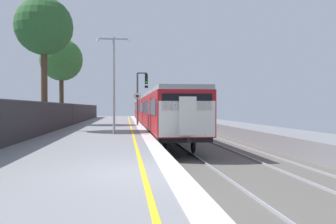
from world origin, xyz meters
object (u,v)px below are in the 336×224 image
platform_lamp_mid (114,77)px  background_tree_centre (62,61)px  background_tree_left (42,28)px  signal_gantry (140,92)px  speed_limit_sign (137,105)px  commuter_train_at_platform (153,110)px

platform_lamp_mid → background_tree_centre: bearing=112.6°
background_tree_left → signal_gantry: bearing=52.5°
platform_lamp_mid → background_tree_centre: size_ratio=0.72×
signal_gantry → speed_limit_sign: bearing=-97.5°
speed_limit_sign → background_tree_left: (-6.61, -6.25, 5.11)m
commuter_train_at_platform → platform_lamp_mid: (-3.55, -16.22, 2.07)m
commuter_train_at_platform → signal_gantry: 3.97m
commuter_train_at_platform → speed_limit_sign: commuter_train_at_platform is taller
speed_limit_sign → platform_lamp_mid: platform_lamp_mid is taller
platform_lamp_mid → background_tree_left: size_ratio=0.63×
speed_limit_sign → platform_lamp_mid: 10.39m
speed_limit_sign → background_tree_centre: background_tree_centre is taller
speed_limit_sign → signal_gantry: bearing=82.5°
platform_lamp_mid → signal_gantry: bearing=80.9°
platform_lamp_mid → background_tree_centre: 13.53m
commuter_train_at_platform → background_tree_centre: size_ratio=5.38×
background_tree_left → background_tree_centre: bearing=91.4°
platform_lamp_mid → commuter_train_at_platform: bearing=77.7°
signal_gantry → platform_lamp_mid: platform_lamp_mid is taller
commuter_train_at_platform → platform_lamp_mid: size_ratio=7.44×
commuter_train_at_platform → signal_gantry: signal_gantry is taller
signal_gantry → background_tree_left: size_ratio=0.54×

